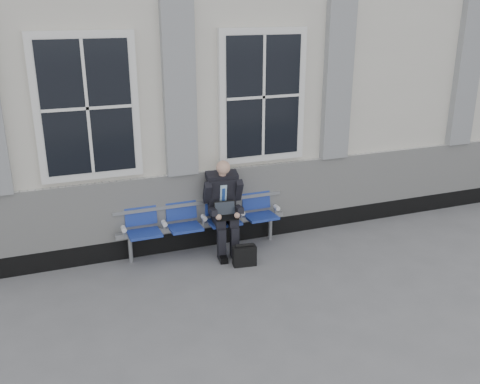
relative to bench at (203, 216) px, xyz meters
name	(u,v)px	position (x,y,z in m)	size (l,w,h in m)	color
ground	(278,282)	(0.65, -1.32, -0.55)	(70.00, 70.00, 0.00)	slate
station_building	(199,82)	(0.63, 2.15, 1.67)	(14.40, 4.40, 4.49)	silver
bench	(203,216)	(0.00, 0.00, 0.00)	(2.60, 0.47, 0.91)	#9EA0A3
businessman	(224,203)	(0.29, -0.13, 0.21)	(0.59, 0.79, 1.42)	black
briefcase	(245,255)	(0.40, -0.71, -0.40)	(0.35, 0.18, 0.34)	black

